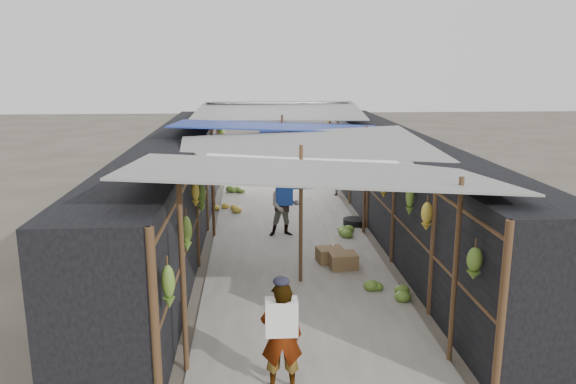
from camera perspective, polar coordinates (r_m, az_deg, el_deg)
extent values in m
plane|color=#6B6356|center=(8.02, 3.26, -17.17)|extent=(80.00, 80.00, 0.00)
cube|color=#9E998E|center=(14.00, 0.00, -3.70)|extent=(3.60, 16.00, 0.02)
cube|color=black|center=(13.80, -11.25, 0.69)|extent=(1.40, 15.00, 2.30)
cube|color=black|center=(14.15, 10.98, 1.00)|extent=(1.40, 15.00, 2.30)
cube|color=olive|center=(11.67, 4.30, -6.43)|extent=(0.59, 0.50, 0.32)
cube|color=olive|center=(11.35, 5.63, -6.99)|extent=(0.57, 0.47, 0.32)
cube|color=olive|center=(19.49, -2.27, 1.43)|extent=(0.42, 0.35, 0.27)
cylinder|color=black|center=(14.35, 6.75, -3.06)|extent=(0.57, 0.57, 0.17)
imported|color=white|center=(7.19, -0.67, -14.42)|extent=(0.53, 0.35, 1.43)
imported|color=#2043A2|center=(13.22, -0.39, -1.42)|extent=(0.75, 0.60, 1.48)
imported|color=#4B4841|center=(17.42, 4.83, 0.93)|extent=(0.33, 0.54, 0.82)
cylinder|color=brown|center=(7.45, -10.64, -8.69)|extent=(0.07, 0.07, 2.60)
cylinder|color=brown|center=(7.87, 16.62, -7.83)|extent=(0.07, 0.07, 2.60)
cylinder|color=brown|center=(10.29, 1.31, -2.39)|extent=(0.07, 0.07, 2.60)
cylinder|color=brown|center=(13.20, -7.67, 0.93)|extent=(0.07, 0.07, 2.60)
cylinder|color=brown|center=(13.44, 7.83, 1.14)|extent=(0.07, 0.07, 2.60)
cylinder|color=brown|center=(16.14, -0.59, 3.24)|extent=(0.07, 0.07, 2.60)
cylinder|color=brown|center=(19.10, -6.53, 4.67)|extent=(0.07, 0.07, 2.60)
cylinder|color=brown|center=(19.26, 4.27, 4.79)|extent=(0.07, 0.07, 2.60)
cube|color=gray|center=(8.08, 2.62, 2.08)|extent=(5.21, 3.19, 0.52)
cube|color=gray|center=(11.26, 1.81, 4.41)|extent=(5.23, 3.73, 0.50)
cube|color=#203C97|center=(14.49, -0.66, 6.72)|extent=(5.40, 3.60, 0.41)
cube|color=gray|center=(17.76, -0.93, 8.20)|extent=(5.37, 3.66, 0.27)
cube|color=gray|center=(20.15, -1.00, 9.04)|extent=(5.00, 1.99, 0.24)
cylinder|color=brown|center=(13.57, -8.48, 4.46)|extent=(0.06, 15.00, 0.06)
cylinder|color=brown|center=(13.83, 8.33, 4.62)|extent=(0.06, 15.00, 0.06)
cylinder|color=gray|center=(13.55, 0.00, 4.59)|extent=(0.02, 15.00, 0.02)
cube|color=#1940A6|center=(11.88, 1.29, 1.80)|extent=(0.55, 0.03, 0.65)
cube|color=#B61C41|center=(12.35, 4.94, 2.30)|extent=(0.50, 0.03, 0.60)
cube|color=silver|center=(17.01, 0.72, 5.36)|extent=(0.60, 0.03, 0.55)
cube|color=navy|center=(17.87, -1.89, 5.64)|extent=(0.65, 0.03, 0.60)
ellipsoid|color=#5B802A|center=(6.76, -12.06, -9.41)|extent=(0.16, 0.14, 0.54)
ellipsoid|color=#5B802A|center=(8.57, -10.27, -4.22)|extent=(0.17, 0.14, 0.56)
ellipsoid|color=gold|center=(9.96, -9.39, -0.25)|extent=(0.14, 0.12, 0.46)
ellipsoid|color=#5B802A|center=(11.11, -8.81, -0.59)|extent=(0.18, 0.15, 0.60)
ellipsoid|color=#5B802A|center=(12.59, -8.24, 1.81)|extent=(0.19, 0.16, 0.42)
ellipsoid|color=#5B802A|center=(14.08, -7.79, 3.06)|extent=(0.18, 0.15, 0.50)
ellipsoid|color=#5B802A|center=(16.04, -7.32, 4.26)|extent=(0.19, 0.16, 0.42)
ellipsoid|color=#5B802A|center=(17.38, -7.06, 4.82)|extent=(0.16, 0.13, 0.46)
ellipsoid|color=#5B802A|center=(18.75, -6.85, 6.08)|extent=(0.20, 0.17, 0.47)
ellipsoid|color=gold|center=(20.63, -6.58, 6.36)|extent=(0.14, 0.12, 0.43)
ellipsoid|color=#5B802A|center=(7.46, 18.40, -6.91)|extent=(0.20, 0.17, 0.43)
ellipsoid|color=gold|center=(9.18, 13.92, -2.42)|extent=(0.19, 0.16, 0.47)
ellipsoid|color=#5B802A|center=(10.07, 12.29, -0.76)|extent=(0.16, 0.13, 0.58)
ellipsoid|color=gold|center=(11.92, 9.73, 0.66)|extent=(0.17, 0.14, 0.55)
ellipsoid|color=#5B802A|center=(12.83, 8.74, 2.13)|extent=(0.16, 0.13, 0.52)
ellipsoid|color=#5B802A|center=(14.82, 7.03, 3.42)|extent=(0.18, 0.15, 0.52)
ellipsoid|color=#5B802A|center=(16.37, 5.99, 4.76)|extent=(0.15, 0.13, 0.43)
ellipsoid|color=gold|center=(17.73, 5.23, 5.14)|extent=(0.19, 0.16, 0.50)
ellipsoid|color=#5B802A|center=(19.33, 4.48, 5.46)|extent=(0.19, 0.16, 0.51)
ellipsoid|color=gold|center=(20.19, 4.12, 6.73)|extent=(0.15, 0.13, 0.38)
ellipsoid|color=#5B802A|center=(13.52, 6.16, -3.77)|extent=(0.60, 0.51, 0.30)
ellipsoid|color=gold|center=(18.56, 4.24, 0.83)|extent=(0.55, 0.47, 0.27)
ellipsoid|color=#5B802A|center=(17.91, -5.04, 0.37)|extent=(0.54, 0.46, 0.27)
ellipsoid|color=#5B802A|center=(11.69, 5.02, -6.39)|extent=(0.64, 0.54, 0.32)
ellipsoid|color=gold|center=(15.73, -6.41, -1.29)|extent=(0.70, 0.60, 0.35)
ellipsoid|color=#5B802A|center=(10.19, 10.10, -9.69)|extent=(0.54, 0.46, 0.27)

